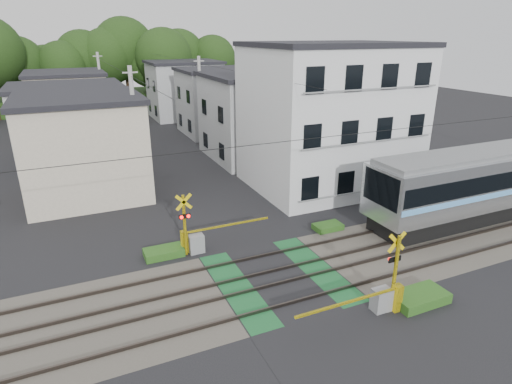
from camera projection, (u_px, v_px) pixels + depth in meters
name	position (u px, v px, depth m)	size (l,w,h in m)	color
ground	(278.00, 278.00, 18.23)	(120.00, 120.00, 0.00)	black
track_bed	(278.00, 277.00, 18.22)	(120.00, 120.00, 0.14)	#47423A
commuter_train	(511.00, 177.00, 24.51)	(18.87, 2.98, 3.92)	black
crossing_signal_near	(385.00, 294.00, 15.85)	(4.74, 0.65, 3.09)	yellow
crossing_signal_far	(194.00, 239.00, 20.11)	(4.74, 0.65, 3.09)	yellow
apartment_block	(329.00, 117.00, 27.98)	(10.20, 8.36, 9.30)	white
houses_row	(153.00, 109.00, 39.35)	(22.07, 31.35, 6.80)	beige
tree_hill	(112.00, 65.00, 57.40)	(40.00, 14.07, 11.98)	#1F3A13
catenary	(398.00, 177.00, 19.27)	(60.00, 5.04, 7.00)	#2D2D33
utility_poles	(144.00, 105.00, 36.07)	(7.90, 42.00, 8.00)	#A5A5A0
pedestrian	(144.00, 126.00, 44.17)	(0.57, 0.37, 1.57)	black
weed_patches	(314.00, 266.00, 18.76)	(10.25, 8.80, 0.40)	#2D5E1E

